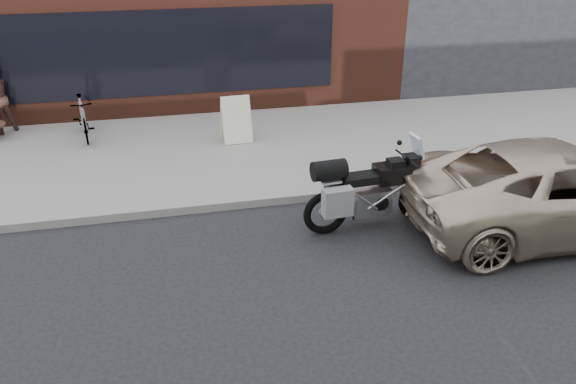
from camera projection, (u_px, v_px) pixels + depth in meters
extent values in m
plane|color=black|center=(296.00, 371.00, 6.38)|extent=(120.00, 120.00, 0.00)
cube|color=gray|center=(224.00, 144.00, 12.47)|extent=(44.00, 6.00, 0.15)
cube|color=#56271C|center=(129.00, 1.00, 17.23)|extent=(14.00, 10.00, 4.50)
cube|color=black|center=(125.00, 55.00, 13.08)|extent=(10.00, 0.08, 2.00)
torus|color=black|center=(326.00, 213.00, 8.97)|extent=(0.76, 0.18, 0.75)
torus|color=black|center=(419.00, 199.00, 9.42)|extent=(0.76, 0.18, 0.75)
cube|color=#B7B7BC|center=(371.00, 201.00, 9.13)|extent=(0.64, 0.38, 0.42)
cube|color=black|center=(392.00, 173.00, 9.02)|extent=(0.59, 0.40, 0.29)
cube|color=black|center=(360.00, 179.00, 8.89)|extent=(0.64, 0.36, 0.13)
cube|color=black|center=(336.00, 187.00, 8.82)|extent=(0.35, 0.27, 0.16)
cube|color=black|center=(411.00, 163.00, 9.05)|extent=(0.22, 0.28, 0.25)
cube|color=silver|center=(417.00, 146.00, 8.94)|extent=(0.19, 0.35, 0.37)
cylinder|color=black|center=(407.00, 159.00, 8.99)|extent=(0.10, 0.78, 0.03)
cube|color=#B7B7BC|center=(329.00, 179.00, 8.72)|extent=(0.34, 0.36, 0.03)
cube|color=slate|center=(338.00, 202.00, 8.60)|extent=(0.48, 0.24, 0.45)
cylinder|color=black|center=(329.00, 170.00, 8.65)|extent=(0.56, 0.36, 0.31)
cylinder|color=#B7B7BC|center=(341.00, 204.00, 9.20)|extent=(0.62, 0.14, 0.22)
imported|color=beige|center=(561.00, 188.00, 9.02)|extent=(5.19, 2.57, 1.41)
imported|color=gray|center=(83.00, 118.00, 12.39)|extent=(0.70, 1.60, 0.93)
cube|color=white|center=(237.00, 120.00, 12.14)|extent=(0.64, 0.35, 1.00)
cube|color=white|center=(235.00, 116.00, 12.37)|extent=(0.64, 0.35, 1.00)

